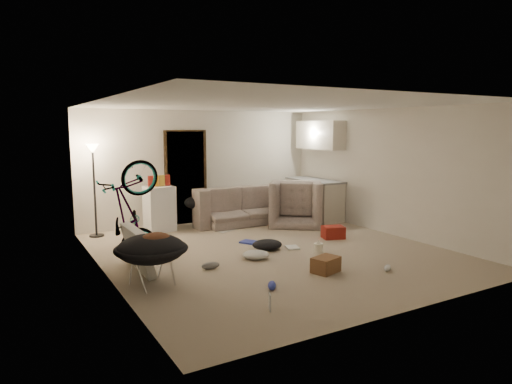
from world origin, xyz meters
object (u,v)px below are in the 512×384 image
armchair (296,207)px  bicycle (130,237)px  mini_fridge (159,208)px  saucer_chair (151,255)px  floor_lamp (93,170)px  sofa (237,209)px  tv_box (137,249)px  drink_case_b (333,232)px  juicer (318,247)px  kitchen_counter (314,200)px  drink_case_a (326,265)px

armchair → bicycle: 4.20m
armchair → mini_fridge: mini_fridge is taller
saucer_chair → floor_lamp: bearing=91.7°
sofa → tv_box: bearing=39.4°
saucer_chair → tv_box: bearing=90.0°
mini_fridge → tv_box: bearing=-116.2°
floor_lamp → bicycle: (0.10, -2.18, -0.87)m
floor_lamp → drink_case_b: bearing=-31.7°
saucer_chair → tv_box: (0.00, 0.70, -0.08)m
bicycle → saucer_chair: 1.12m
tv_box → juicer: bearing=-9.7°
kitchen_counter → armchair: kitchen_counter is taller
armchair → drink_case_b: armchair is taller
floor_lamp → armchair: (4.11, -0.94, -0.94)m
kitchen_counter → mini_fridge: bearing=171.3°
sofa → saucer_chair: (-2.90, -3.10, 0.10)m
armchair → mini_fridge: bearing=19.4°
tv_box → juicer: (2.97, -0.51, -0.25)m
drink_case_a → sofa: bearing=65.4°
mini_fridge → juicer: 3.53m
mini_fridge → drink_case_a: mini_fridge is taller
saucer_chair → drink_case_b: (3.84, 0.86, -0.30)m
armchair → tv_box: armchair is taller
sofa → juicer: sofa is taller
armchair → drink_case_a: 3.49m
mini_fridge → drink_case_a: bearing=-73.9°
drink_case_a → juicer: size_ratio=1.78×
bicycle → drink_case_a: (2.39, -1.84, -0.32)m
saucer_chair → drink_case_a: saucer_chair is taller
floor_lamp → juicer: bearing=-45.4°
juicer → sofa: bearing=91.3°
floor_lamp → drink_case_b: size_ratio=4.48×
saucer_chair → drink_case_a: 2.52m
mini_fridge → saucer_chair: mini_fridge is taller
sofa → armchair: armchair is taller
drink_case_b → tv_box: bearing=-159.2°
sofa → armchair: size_ratio=1.93×
floor_lamp → kitchen_counter: size_ratio=1.21×
drink_case_a → juicer: 1.08m
armchair → saucer_chair: size_ratio=1.14×
mini_fridge → tv_box: mini_fridge is taller
sofa → mini_fridge: bearing=-3.5°
sofa → armchair: (1.11, -0.74, 0.05)m
bicycle → tv_box: size_ratio=1.62×
armchair → juicer: bearing=100.1°
floor_lamp → mini_fridge: bearing=-4.6°
bicycle → drink_case_b: 3.86m
floor_lamp → drink_case_a: floor_lamp is taller
juicer → armchair: bearing=64.3°
mini_fridge → drink_case_a: size_ratio=2.32×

